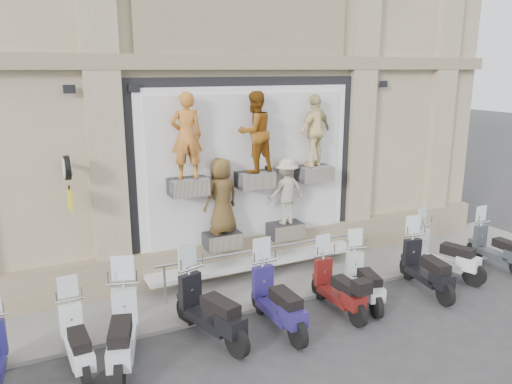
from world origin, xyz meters
TOP-DOWN VIEW (x-y plane):
  - ground at (0.00, 0.00)m, footprint 90.00×90.00m
  - sidewalk at (0.00, 2.10)m, footprint 16.00×2.20m
  - building at (0.00, 7.00)m, footprint 14.00×8.60m
  - shop_vitrine at (0.04, 2.75)m, footprint 5.60×0.85m
  - guard_rail at (0.00, 2.00)m, footprint 5.06×0.10m
  - clock_sign_bracket at (-3.90, 2.47)m, footprint 0.10×0.80m
  - scooter_b at (-4.16, 0.50)m, footprint 0.58×1.75m
  - scooter_c at (-3.48, 0.30)m, footprint 1.13×2.12m
  - scooter_d at (-1.92, 0.43)m, footprint 1.12×2.11m
  - scooter_e at (-0.67, 0.24)m, footprint 0.60×1.97m
  - scooter_f at (0.73, 0.31)m, footprint 0.52×1.78m
  - scooter_g at (1.43, 0.40)m, footprint 0.95×1.83m
  - scooter_h at (2.99, 0.26)m, footprint 0.89×1.97m
  - scooter_i at (3.94, 0.65)m, footprint 1.14×2.00m
  - scooter_j at (5.54, 0.53)m, footprint 0.54×1.75m

SIDE VIEW (x-z plane):
  - ground at x=0.00m, z-range 0.00..0.00m
  - sidewalk at x=0.00m, z-range 0.00..0.08m
  - guard_rail at x=0.00m, z-range 0.00..0.93m
  - scooter_b at x=-4.16m, z-range 0.00..1.41m
  - scooter_j at x=5.54m, z-range 0.00..1.41m
  - scooter_g at x=1.43m, z-range 0.00..1.43m
  - scooter_f at x=0.73m, z-range 0.00..1.44m
  - scooter_h at x=2.99m, z-range 0.00..1.55m
  - scooter_i at x=3.94m, z-range 0.00..1.56m
  - scooter_e at x=-0.67m, z-range 0.00..1.59m
  - scooter_d at x=-1.92m, z-range 0.00..1.65m
  - scooter_c at x=-3.48m, z-range 0.00..1.65m
  - shop_vitrine at x=0.04m, z-range 0.28..4.58m
  - clock_sign_bracket at x=-3.90m, z-range 2.29..3.31m
  - building at x=0.00m, z-range 0.00..12.00m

